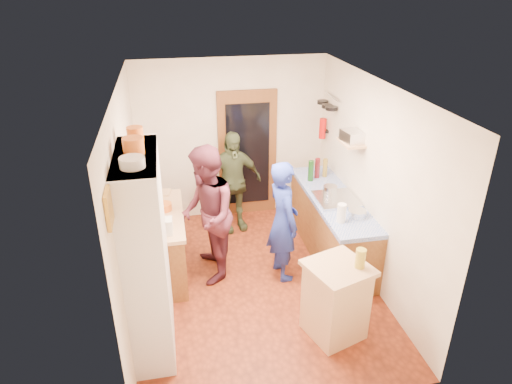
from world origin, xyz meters
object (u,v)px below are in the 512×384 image
object	(u,v)px
person_back	(233,182)
person_left	(209,214)
hutch_body	(147,255)
person_hob	(286,221)
right_counter_base	(331,227)
island_base	(335,302)

from	to	relation	value
person_back	person_left	bearing A→B (deg)	-124.38
hutch_body	person_hob	world-z (taller)	hutch_body
person_left	person_back	xyz separation A→B (m)	(0.48, 1.15, -0.11)
right_counter_base	person_back	world-z (taller)	person_back
right_counter_base	person_hob	world-z (taller)	person_hob
hutch_body	person_back	bearing A→B (deg)	61.44
hutch_body	island_base	world-z (taller)	hutch_body
right_counter_base	person_left	distance (m)	1.84
person_left	right_counter_base	bearing A→B (deg)	97.20
person_hob	person_left	distance (m)	1.00
hutch_body	island_base	size ratio (longest dim) A/B	2.56
person_hob	person_back	bearing A→B (deg)	10.15
hutch_body	person_hob	bearing A→B (deg)	27.17
island_base	person_hob	world-z (taller)	person_hob
right_counter_base	person_back	distance (m)	1.64
right_counter_base	hutch_body	bearing A→B (deg)	-152.53
right_counter_base	person_left	world-z (taller)	person_left
island_base	person_back	xyz separation A→B (m)	(-0.76, 2.56, 0.38)
person_hob	person_left	xyz separation A→B (m)	(-0.97, 0.22, 0.10)
right_counter_base	island_base	size ratio (longest dim) A/B	2.56
island_base	person_left	bearing A→B (deg)	131.23
hutch_body	person_left	world-z (taller)	hutch_body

